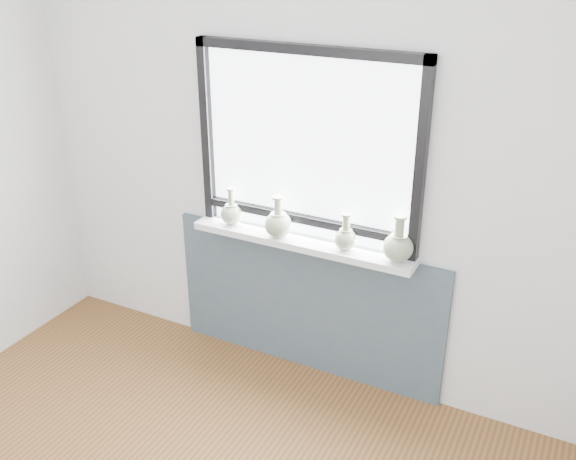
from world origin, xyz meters
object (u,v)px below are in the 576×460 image
at_px(vase_b, 278,223).
at_px(vase_c, 346,237).
at_px(windowsill, 301,242).
at_px(vase_a, 232,213).
at_px(vase_d, 398,246).

relative_size(vase_b, vase_c, 1.16).
xyz_separation_m(windowsill, vase_c, (0.27, -0.01, 0.09)).
bearing_deg(vase_a, vase_d, -0.52).
distance_m(windowsill, vase_d, 0.57).
xyz_separation_m(vase_a, vase_b, (0.32, -0.03, 0.01)).
bearing_deg(windowsill, vase_c, -1.31).
xyz_separation_m(vase_a, vase_d, (1.01, -0.01, 0.02)).
bearing_deg(vase_b, vase_c, 3.35).
xyz_separation_m(vase_b, vase_d, (0.69, 0.02, 0.00)).
xyz_separation_m(windowsill, vase_a, (-0.45, 0.00, 0.09)).
relative_size(vase_b, vase_d, 0.95).
relative_size(vase_c, vase_d, 0.82).
bearing_deg(vase_a, vase_b, -5.52).
bearing_deg(vase_d, vase_c, 179.77).
bearing_deg(vase_d, vase_a, 179.48).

